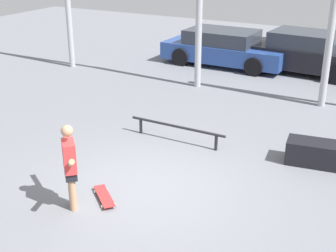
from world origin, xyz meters
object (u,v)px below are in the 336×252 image
Objects in this scene: skateboard at (104,196)px; parked_car_black at (308,53)px; parked_car_blue at (225,48)px; grind_rail at (177,129)px; skateboarder at (70,164)px.

skateboard is 0.18× the size of parked_car_black.
grind_rail is at bearing -75.82° from parked_car_blue.
grind_rail is 7.50m from parked_car_black.
parked_car_black reaches higher than parked_car_blue.
parked_car_blue is at bearing -168.21° from parked_car_black.
skateboard is at bearing -92.27° from parked_car_black.
parked_car_blue is at bearing 139.99° from skateboard.
grind_rail is at bearing 130.74° from skateboarder.
parked_car_blue is 1.08× the size of parked_car_black.
grind_rail is 7.21m from parked_car_blue.
skateboard is at bearing -89.28° from grind_rail.
grind_rail reaches higher than skateboard.
skateboarder is 10.50m from parked_car_blue.
grind_rail is (0.28, 3.40, -0.55)m from skateboarder.
skateboarder is 3.45m from grind_rail.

